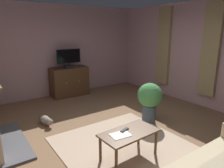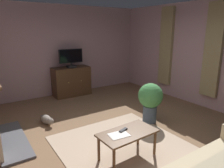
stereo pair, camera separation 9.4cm
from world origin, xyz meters
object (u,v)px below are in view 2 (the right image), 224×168
object	(u,v)px
television	(71,58)
coffee_table	(128,136)
tv_remote	(123,130)
cat	(47,120)
folded_newspaper	(119,135)
potted_plant_on_hearth_side	(150,99)
tv_cabinet	(72,82)

from	to	relation	value
television	coffee_table	bearing A→B (deg)	-99.43
coffee_table	tv_remote	distance (m)	0.11
television	cat	size ratio (longest dim) A/B	1.06
television	folded_newspaper	bearing A→B (deg)	-102.08
coffee_table	potted_plant_on_hearth_side	bearing A→B (deg)	32.89
tv_cabinet	potted_plant_on_hearth_side	size ratio (longest dim) A/B	1.26
television	tv_remote	xyz separation A→B (m)	(-0.62, -3.47, -0.71)
television	cat	distance (m)	2.30
potted_plant_on_hearth_side	cat	bearing A→B (deg)	149.02
tv_cabinet	tv_remote	xyz separation A→B (m)	(-0.62, -3.52, 0.05)
television	potted_plant_on_hearth_side	world-z (taller)	television
television	tv_remote	bearing A→B (deg)	-100.14
coffee_table	folded_newspaper	bearing A→B (deg)	-179.94
television	coffee_table	world-z (taller)	television
coffee_table	cat	world-z (taller)	coffee_table
tv_remote	folded_newspaper	distance (m)	0.16
tv_remote	folded_newspaper	size ratio (longest dim) A/B	0.57
coffee_table	folded_newspaper	xyz separation A→B (m)	(-0.17, -0.00, 0.06)
folded_newspaper	television	bearing A→B (deg)	84.54
cat	tv_cabinet	bearing A→B (deg)	51.77
television	potted_plant_on_hearth_side	bearing A→B (deg)	-76.58
tv_cabinet	television	distance (m)	0.76
tv_cabinet	coffee_table	world-z (taller)	tv_cabinet
tv_cabinet	coffee_table	distance (m)	3.65
folded_newspaper	coffee_table	bearing A→B (deg)	6.68
tv_remote	cat	distance (m)	2.04
potted_plant_on_hearth_side	cat	size ratio (longest dim) A/B	1.28
folded_newspaper	cat	bearing A→B (deg)	111.57
potted_plant_on_hearth_side	tv_remote	bearing A→B (deg)	-150.27
tv_cabinet	potted_plant_on_hearth_side	bearing A→B (deg)	-76.82
television	coffee_table	xyz separation A→B (m)	(-0.59, -3.55, -0.78)
folded_newspaper	tv_cabinet	bearing A→B (deg)	84.72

